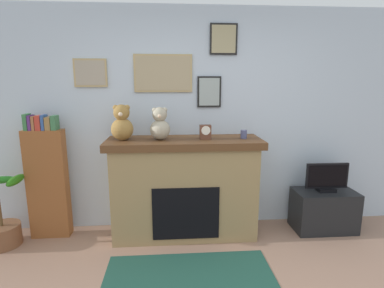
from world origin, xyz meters
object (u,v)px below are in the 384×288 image
(fireplace, at_px, (184,187))
(mantel_clock, at_px, (205,132))
(candle_jar, at_px, (244,134))
(potted_plant, at_px, (2,224))
(teddy_bear_grey, at_px, (160,125))
(tv_stand, at_px, (324,210))
(bookshelf, at_px, (47,180))
(television, at_px, (327,178))
(teddy_bear_cream, at_px, (122,124))

(fireplace, height_order, mantel_clock, mantel_clock)
(candle_jar, bearing_deg, potted_plant, -177.83)
(mantel_clock, xyz_separation_m, teddy_bear_grey, (-0.50, 0.00, 0.08))
(tv_stand, relative_size, candle_jar, 7.55)
(tv_stand, bearing_deg, mantel_clock, 179.69)
(potted_plant, relative_size, candle_jar, 8.77)
(bookshelf, distance_m, potted_plant, 0.64)
(television, relative_size, candle_jar, 5.31)
(bookshelf, relative_size, candle_jar, 15.02)
(bookshelf, relative_size, teddy_bear_cream, 3.67)
(fireplace, distance_m, bookshelf, 1.55)
(bookshelf, height_order, television, bookshelf)
(candle_jar, bearing_deg, tv_stand, -0.53)
(bookshelf, xyz_separation_m, tv_stand, (3.22, -0.10, -0.43))
(television, relative_size, teddy_bear_grey, 1.41)
(candle_jar, bearing_deg, teddy_bear_cream, -179.98)
(tv_stand, relative_size, mantel_clock, 4.59)
(bookshelf, relative_size, tv_stand, 1.99)
(bookshelf, bearing_deg, tv_stand, -1.78)
(bookshelf, distance_m, tv_stand, 3.25)
(mantel_clock, bearing_deg, tv_stand, -0.31)
(mantel_clock, height_order, teddy_bear_cream, teddy_bear_cream)
(potted_plant, height_order, tv_stand, potted_plant)
(fireplace, bearing_deg, television, -0.97)
(mantel_clock, xyz_separation_m, teddy_bear_cream, (-0.90, 0.00, 0.10))
(bookshelf, height_order, teddy_bear_grey, teddy_bear_grey)
(fireplace, height_order, potted_plant, fireplace)
(television, bearing_deg, bookshelf, 178.20)
(fireplace, xyz_separation_m, mantel_clock, (0.23, -0.02, 0.64))
(television, height_order, candle_jar, candle_jar)
(television, bearing_deg, candle_jar, 179.39)
(television, distance_m, teddy_bear_cream, 2.44)
(fireplace, relative_size, candle_jar, 18.14)
(teddy_bear_cream, bearing_deg, fireplace, 1.55)
(bookshelf, bearing_deg, fireplace, -2.71)
(tv_stand, relative_size, teddy_bear_grey, 2.01)
(mantel_clock, bearing_deg, fireplace, 175.27)
(teddy_bear_cream, height_order, teddy_bear_grey, teddy_bear_cream)
(tv_stand, distance_m, teddy_bear_grey, 2.21)
(potted_plant, bearing_deg, teddy_bear_cream, 4.33)
(teddy_bear_grey, bearing_deg, potted_plant, -176.68)
(television, bearing_deg, teddy_bear_cream, 179.75)
(teddy_bear_cream, bearing_deg, potted_plant, -175.67)
(potted_plant, xyz_separation_m, teddy_bear_cream, (1.32, 0.10, 1.06))
(mantel_clock, bearing_deg, teddy_bear_grey, 179.87)
(potted_plant, height_order, television, potted_plant)
(potted_plant, bearing_deg, tv_stand, 1.42)
(bookshelf, xyz_separation_m, candle_jar, (2.21, -0.09, 0.51))
(bookshelf, distance_m, teddy_bear_cream, 1.08)
(potted_plant, bearing_deg, fireplace, 3.40)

